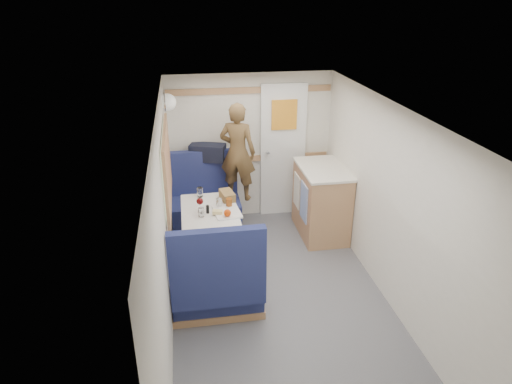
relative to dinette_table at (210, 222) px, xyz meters
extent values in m
plane|color=#515156|center=(0.65, -1.00, -0.57)|extent=(4.50, 4.50, 0.00)
plane|color=silver|center=(0.65, -1.00, 1.43)|extent=(4.50, 4.50, 0.00)
cube|color=silver|center=(0.65, 1.25, 0.43)|extent=(2.20, 0.02, 2.00)
cube|color=silver|center=(-0.45, -1.00, 0.43)|extent=(0.02, 4.50, 2.00)
cube|color=silver|center=(1.75, -1.00, 0.43)|extent=(0.02, 4.50, 2.00)
cube|color=#A36F49|center=(0.65, 1.23, 0.28)|extent=(2.15, 0.02, 0.08)
cube|color=#A36F49|center=(0.65, 1.23, 1.21)|extent=(2.15, 0.02, 0.08)
cube|color=#9DAA91|center=(-0.43, 0.00, 0.68)|extent=(0.04, 1.30, 0.72)
cube|color=white|center=(1.10, 1.22, 0.36)|extent=(0.62, 0.04, 1.86)
cube|color=orange|center=(1.10, 1.19, 0.88)|extent=(0.34, 0.03, 0.40)
cylinder|color=silver|center=(0.88, 1.17, 0.38)|extent=(0.04, 0.10, 0.04)
cube|color=white|center=(0.00, 0.00, 0.13)|extent=(0.62, 0.92, 0.04)
cylinder|color=silver|center=(0.00, 0.00, -0.22)|extent=(0.08, 0.08, 0.66)
cylinder|color=silver|center=(0.00, 0.00, -0.55)|extent=(0.36, 0.36, 0.03)
cube|color=#161F48|center=(0.00, 0.80, -0.34)|extent=(0.88, 0.50, 0.45)
cube|color=#161F48|center=(0.00, 1.08, 0.08)|extent=(0.88, 0.10, 0.80)
cube|color=#A36F49|center=(0.00, 0.80, -0.53)|extent=(0.90, 0.52, 0.08)
cube|color=#161F48|center=(0.00, -0.80, -0.34)|extent=(0.88, 0.50, 0.45)
cube|color=#161F48|center=(0.00, -1.08, 0.08)|extent=(0.88, 0.10, 0.80)
cube|color=#A36F49|center=(0.00, -0.80, -0.53)|extent=(0.90, 0.52, 0.08)
cube|color=#A36F49|center=(0.00, 1.12, 0.31)|extent=(0.90, 0.14, 0.04)
sphere|color=white|center=(-0.39, 0.85, 1.18)|extent=(0.20, 0.20, 0.20)
cube|color=#A36F49|center=(1.47, 0.55, -0.12)|extent=(0.54, 0.90, 0.90)
cube|color=silver|center=(1.47, 0.55, 0.34)|extent=(0.56, 0.92, 0.03)
cube|color=#5972B2|center=(1.19, 0.37, -0.02)|extent=(0.01, 0.30, 0.48)
cube|color=silver|center=(1.19, 0.73, -0.02)|extent=(0.01, 0.28, 0.44)
imported|color=brown|center=(0.43, 0.85, 0.52)|extent=(0.54, 0.46, 1.27)
cube|color=black|center=(0.07, 1.12, 0.44)|extent=(0.50, 0.35, 0.22)
cube|color=white|center=(0.19, -0.10, 0.16)|extent=(0.31, 0.39, 0.02)
sphere|color=orange|center=(0.18, -0.22, 0.21)|extent=(0.08, 0.08, 0.08)
cube|color=#F0DA8B|center=(0.08, -0.14, 0.19)|extent=(0.12, 0.09, 0.04)
cylinder|color=white|center=(-0.10, -0.04, 0.16)|extent=(0.06, 0.06, 0.01)
cylinder|color=white|center=(-0.10, -0.04, 0.21)|extent=(0.01, 0.01, 0.10)
sphere|color=#4B0809|center=(-0.10, -0.04, 0.28)|extent=(0.08, 0.08, 0.08)
cylinder|color=white|center=(-0.10, -0.15, 0.21)|extent=(0.06, 0.06, 0.10)
cylinder|color=white|center=(-0.08, 0.38, 0.21)|extent=(0.07, 0.07, 0.11)
cylinder|color=silver|center=(0.11, 0.04, 0.21)|extent=(0.07, 0.07, 0.11)
cylinder|color=brown|center=(0.22, 0.03, 0.21)|extent=(0.07, 0.07, 0.11)
cylinder|color=black|center=(-0.02, -0.08, 0.20)|extent=(0.04, 0.04, 0.09)
cube|color=brown|center=(0.22, 0.23, 0.21)|extent=(0.18, 0.27, 0.10)
camera|label=1|loc=(-0.22, -4.57, 2.40)|focal=32.00mm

